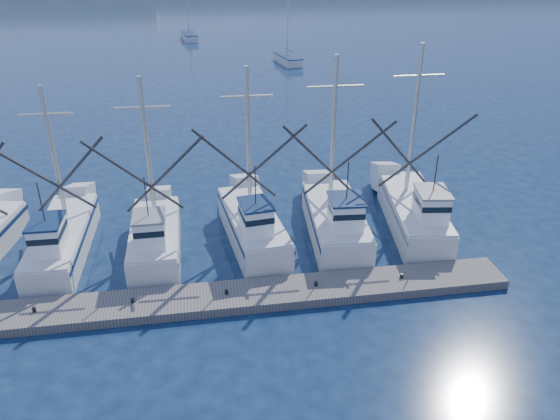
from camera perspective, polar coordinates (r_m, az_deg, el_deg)
The scene contains 5 objects.
ground at distance 21.79m, azimuth 14.10°, elevation -15.73°, with size 500.00×500.00×0.00m, color #0B1934.
floating_dock at distance 24.44m, azimuth -12.71°, elevation -9.59°, with size 31.49×2.10×0.42m, color #655F5A.
trawler_fleet at distance 28.23m, azimuth -12.89°, elevation -2.39°, with size 30.67×8.57×9.68m.
sailboat_near at distance 70.51m, azimuth 0.84°, elevation 15.46°, with size 2.90×5.83×8.10m.
sailboat_far at distance 88.58m, azimuth -9.47°, elevation 17.48°, with size 2.65×6.22×8.10m.
Camera 1 is at (-7.33, -14.55, 14.48)m, focal length 35.00 mm.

